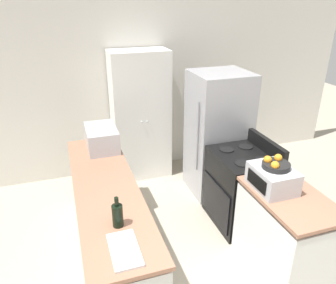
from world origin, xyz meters
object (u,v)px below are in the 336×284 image
Objects in this scene: refrigerator at (218,134)px; fruit_bowl at (275,164)px; microwave at (102,138)px; stove at (241,188)px; toaster_oven at (272,178)px; pantry_cabinet at (141,116)px; wine_bottle at (118,215)px.

fruit_bowl is (-0.15, -1.47, 0.31)m from refrigerator.
microwave is 2.00m from fruit_bowl.
stove is at bearing -93.25° from refrigerator.
stove is 2.49× the size of toaster_oven.
microwave is 1.99m from toaster_oven.
refrigerator reaches higher than fruit_bowl.
wine_bottle is (-0.76, -2.31, 0.05)m from pantry_cabinet.
toaster_oven is (0.72, -2.23, 0.06)m from pantry_cabinet.
pantry_cabinet is 1.06m from microwave.
refrigerator is at bearing 2.26° from microwave.
refrigerator is 1.51m from fruit_bowl.
pantry_cabinet is 1.79× the size of stove.
pantry_cabinet is 2.35m from fruit_bowl.
fruit_bowl is (0.74, -2.22, 0.21)m from pantry_cabinet.
pantry_cabinet is at bearing 71.76° from wine_bottle.
toaster_oven is 0.15m from fruit_bowl.
toaster_oven is at bearing -45.30° from microwave.
stove is 0.99m from fruit_bowl.
fruit_bowl reaches higher than microwave.
microwave is 1.25× the size of toaster_oven.
refrigerator is at bearing -40.24° from pantry_cabinet.
stove is at bearing -24.92° from microwave.
microwave is at bearing -129.66° from pantry_cabinet.
stove is at bearing -60.92° from pantry_cabinet.
refrigerator is at bearing 83.52° from toaster_oven.
pantry_cabinet is 7.20× the size of wine_bottle.
refrigerator is at bearing 86.75° from stove.
pantry_cabinet is 1.17m from refrigerator.
stove is 0.91m from toaster_oven.
stove is at bearing 26.19° from wine_bottle.
stove is 4.02× the size of wine_bottle.
wine_bottle is at bearing -136.65° from refrigerator.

